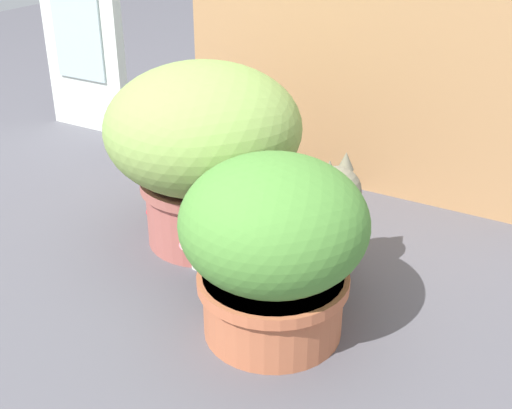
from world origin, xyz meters
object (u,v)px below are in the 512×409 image
grass_planter (204,144)px  leafy_planter (274,244)px  cat (301,220)px  mushroom_ornament_red (167,207)px  mushroom_ornament_pink (198,240)px

grass_planter → leafy_planter: 0.42m
grass_planter → cat: size_ratio=1.26×
mushroom_ornament_red → mushroom_ornament_pink: bearing=-26.1°
cat → mushroom_ornament_red: (-0.34, -0.06, -0.03)m
grass_planter → cat: (0.26, 0.00, -0.14)m
mushroom_ornament_pink → mushroom_ornament_red: mushroom_ornament_red is taller
mushroom_ornament_pink → mushroom_ornament_red: (-0.14, 0.07, 0.02)m
leafy_planter → cat: size_ratio=1.01×
cat → mushroom_ornament_red: cat is taller
leafy_planter → cat: (-0.07, 0.25, -0.08)m
leafy_planter → mushroom_ornament_pink: bearing=155.6°
cat → mushroom_ornament_pink: size_ratio=3.51×
leafy_planter → mushroom_ornament_red: bearing=155.0°
grass_planter → mushroom_ornament_pink: 0.23m
grass_planter → mushroom_ornament_pink: (0.06, -0.13, -0.18)m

